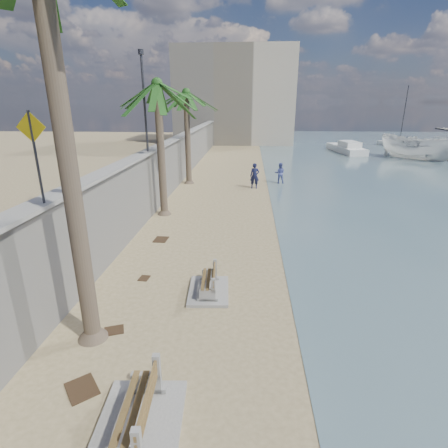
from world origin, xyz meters
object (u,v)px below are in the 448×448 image
object	(u,v)px
bench_far	(209,283)
palm_mid	(157,85)
palm_back	(186,94)
sailboat_west	(399,142)
bench_near	(137,415)
person_b	(280,172)
person_a	(255,174)
boat_cruiser	(419,146)
yacht_far	(346,149)

from	to	relation	value
bench_far	palm_mid	bearing A→B (deg)	112.49
palm_back	sailboat_west	distance (m)	41.78
sailboat_west	bench_near	bearing A→B (deg)	-115.88
person_b	sailboat_west	xyz separation A→B (m)	(20.95, 29.56, -0.61)
palm_mid	sailboat_west	bearing A→B (deg)	53.64
bench_near	person_b	xyz separation A→B (m)	(4.54, 22.99, 0.46)
person_a	person_b	world-z (taller)	person_a
person_a	person_b	xyz separation A→B (m)	(2.03, 1.91, -0.18)
person_a	boat_cruiser	xyz separation A→B (m)	(18.75, 15.63, 0.45)
sailboat_west	palm_back	bearing A→B (deg)	-133.15
boat_cruiser	sailboat_west	xyz separation A→B (m)	(4.23, 15.84, -1.23)
palm_back	person_a	size ratio (longest dim) A/B	3.59
yacht_far	bench_near	bearing A→B (deg)	153.41
yacht_far	sailboat_west	xyz separation A→B (m)	(10.82, 10.23, -0.05)
person_a	person_b	bearing A→B (deg)	46.22
boat_cruiser	sailboat_west	world-z (taller)	sailboat_west
boat_cruiser	palm_mid	bearing A→B (deg)	178.09
palm_back	person_b	size ratio (longest dim) A/B	4.29
palm_back	boat_cruiser	distance (m)	28.41
bench_near	person_a	bearing A→B (deg)	83.22
person_b	boat_cruiser	world-z (taller)	boat_cruiser
bench_near	boat_cruiser	world-z (taller)	boat_cruiser
bench_far	person_a	xyz separation A→B (m)	(1.73, 15.59, 0.72)
palm_mid	palm_back	bearing A→B (deg)	89.60
bench_far	person_a	bearing A→B (deg)	83.68
bench_near	boat_cruiser	bearing A→B (deg)	59.92
person_a	bench_near	bearing A→B (deg)	-93.77
bench_near	bench_far	size ratio (longest dim) A/B	1.25
bench_far	yacht_far	xyz separation A→B (m)	(13.89, 36.83, -0.01)
bench_far	palm_back	world-z (taller)	palm_back
person_b	sailboat_west	world-z (taller)	sailboat_west
palm_back	boat_cruiser	bearing A→B (deg)	30.73
boat_cruiser	person_a	bearing A→B (deg)	174.71
person_b	bench_near	bearing A→B (deg)	80.89
bench_far	sailboat_west	size ratio (longest dim) A/B	0.24
palm_mid	boat_cruiser	distance (m)	33.45
sailboat_west	bench_far	bearing A→B (deg)	-117.70
palm_mid	boat_cruiser	size ratio (longest dim) A/B	2.08
person_a	boat_cruiser	distance (m)	24.41
bench_far	palm_mid	size ratio (longest dim) A/B	0.26
palm_mid	sailboat_west	xyz separation A→B (m)	(28.28, 38.42, -6.72)
person_a	boat_cruiser	size ratio (longest dim) A/B	0.56
palm_mid	boat_cruiser	world-z (taller)	palm_mid
bench_near	person_a	size ratio (longest dim) A/B	1.18
palm_back	sailboat_west	bearing A→B (deg)	46.85
sailboat_west	palm_mid	bearing A→B (deg)	-126.36
bench_near	boat_cruiser	xyz separation A→B (m)	(21.26, 36.70, 1.08)
bench_near	person_a	xyz separation A→B (m)	(2.51, 21.07, 0.64)
palm_back	person_a	distance (m)	7.87
person_b	yacht_far	world-z (taller)	person_b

